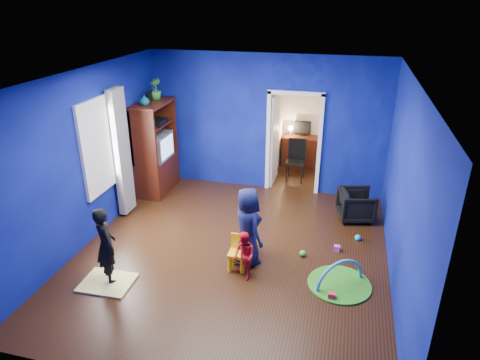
% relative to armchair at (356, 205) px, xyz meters
% --- Properties ---
extents(floor, '(5.00, 5.50, 0.01)m').
position_rel_armchair_xyz_m(floor, '(-1.97, -1.74, -0.29)').
color(floor, black).
rests_on(floor, ground).
extents(ceiling, '(5.00, 5.50, 0.01)m').
position_rel_armchair_xyz_m(ceiling, '(-1.97, -1.74, 2.61)').
color(ceiling, white).
rests_on(ceiling, wall_back).
extents(wall_back, '(5.00, 0.02, 2.90)m').
position_rel_armchair_xyz_m(wall_back, '(-1.97, 1.01, 1.16)').
color(wall_back, '#090D66').
rests_on(wall_back, floor).
extents(wall_front, '(5.00, 0.02, 2.90)m').
position_rel_armchair_xyz_m(wall_front, '(-1.97, -4.49, 1.16)').
color(wall_front, '#090D66').
rests_on(wall_front, floor).
extents(wall_left, '(0.02, 5.50, 2.90)m').
position_rel_armchair_xyz_m(wall_left, '(-4.47, -1.74, 1.16)').
color(wall_left, '#090D66').
rests_on(wall_left, floor).
extents(wall_right, '(0.02, 5.50, 2.90)m').
position_rel_armchair_xyz_m(wall_right, '(0.53, -1.74, 1.16)').
color(wall_right, '#090D66').
rests_on(wall_right, floor).
extents(alcove, '(1.00, 1.75, 2.50)m').
position_rel_armchair_xyz_m(alcove, '(-1.37, 1.89, 0.96)').
color(alcove, silver).
rests_on(alcove, floor).
extents(armchair, '(0.77, 0.76, 0.58)m').
position_rel_armchair_xyz_m(armchair, '(0.00, 0.00, 0.00)').
color(armchair, black).
rests_on(armchair, floor).
extents(child_black, '(0.52, 0.51, 1.21)m').
position_rel_armchair_xyz_m(child_black, '(-3.56, -2.87, 0.31)').
color(child_black, black).
rests_on(child_black, floor).
extents(child_navy, '(0.73, 0.74, 1.29)m').
position_rel_armchair_xyz_m(child_navy, '(-1.67, -1.90, 0.35)').
color(child_navy, '#0E0F34').
rests_on(child_navy, floor).
extents(toddler_red, '(0.47, 0.47, 0.77)m').
position_rel_armchair_xyz_m(toddler_red, '(-1.62, -2.31, 0.09)').
color(toddler_red, red).
rests_on(toddler_red, floor).
extents(vase, '(0.24, 0.24, 0.21)m').
position_rel_armchair_xyz_m(vase, '(-4.19, -0.02, 1.77)').
color(vase, '#0C5A60').
rests_on(vase, tv_armoire).
extents(potted_plant, '(0.26, 0.26, 0.43)m').
position_rel_armchair_xyz_m(potted_plant, '(-4.19, 0.50, 1.88)').
color(potted_plant, '#308631').
rests_on(potted_plant, tv_armoire).
extents(tv_armoire, '(0.58, 1.14, 1.96)m').
position_rel_armchair_xyz_m(tv_armoire, '(-4.19, 0.28, 0.69)').
color(tv_armoire, '#3D190A').
rests_on(tv_armoire, floor).
extents(crt_tv, '(0.46, 0.70, 0.54)m').
position_rel_armchair_xyz_m(crt_tv, '(-4.15, 0.28, 0.73)').
color(crt_tv, silver).
rests_on(crt_tv, tv_armoire).
extents(yellow_blanket, '(0.77, 0.62, 0.03)m').
position_rel_armchair_xyz_m(yellow_blanket, '(-3.56, -2.97, -0.28)').
color(yellow_blanket, '#F2E07A').
rests_on(yellow_blanket, floor).
extents(hopper_ball, '(0.38, 0.38, 0.38)m').
position_rel_armchair_xyz_m(hopper_ball, '(-1.72, -1.65, -0.10)').
color(hopper_ball, yellow).
rests_on(hopper_ball, floor).
extents(kid_chair, '(0.29, 0.29, 0.50)m').
position_rel_armchair_xyz_m(kid_chair, '(-1.77, -2.11, -0.04)').
color(kid_chair, yellow).
rests_on(kid_chair, floor).
extents(play_mat, '(0.93, 0.93, 0.02)m').
position_rel_armchair_xyz_m(play_mat, '(-0.20, -2.15, -0.28)').
color(play_mat, green).
rests_on(play_mat, floor).
extents(toy_arch, '(0.68, 0.57, 0.84)m').
position_rel_armchair_xyz_m(toy_arch, '(-0.20, -2.15, -0.27)').
color(toy_arch, '#3F8CD8').
rests_on(toy_arch, floor).
extents(window_left, '(0.03, 0.95, 1.55)m').
position_rel_armchair_xyz_m(window_left, '(-4.46, -1.39, 1.26)').
color(window_left, white).
rests_on(window_left, wall_left).
extents(curtain, '(0.14, 0.42, 2.40)m').
position_rel_armchair_xyz_m(curtain, '(-4.34, -0.84, 0.96)').
color(curtain, slate).
rests_on(curtain, floor).
extents(doorway, '(1.16, 0.10, 2.10)m').
position_rel_armchair_xyz_m(doorway, '(-1.37, 1.01, 0.76)').
color(doorway, white).
rests_on(doorway, floor).
extents(study_desk, '(0.88, 0.44, 0.75)m').
position_rel_armchair_xyz_m(study_desk, '(-1.37, 2.52, 0.08)').
color(study_desk, '#3D140A').
rests_on(study_desk, floor).
extents(desk_monitor, '(0.40, 0.05, 0.32)m').
position_rel_armchair_xyz_m(desk_monitor, '(-1.37, 2.64, 0.66)').
color(desk_monitor, black).
rests_on(desk_monitor, study_desk).
extents(desk_lamp, '(0.14, 0.14, 0.14)m').
position_rel_armchair_xyz_m(desk_lamp, '(-1.65, 2.58, 0.64)').
color(desk_lamp, '#FFD88C').
rests_on(desk_lamp, study_desk).
extents(folding_chair, '(0.40, 0.40, 0.92)m').
position_rel_armchair_xyz_m(folding_chair, '(-1.37, 1.56, 0.17)').
color(folding_chair, black).
rests_on(folding_chair, floor).
extents(book_shelf, '(0.88, 0.24, 0.04)m').
position_rel_armchair_xyz_m(book_shelf, '(-1.37, 2.63, 1.73)').
color(book_shelf, white).
rests_on(book_shelf, study_desk).
extents(toy_0, '(0.10, 0.08, 0.10)m').
position_rel_armchair_xyz_m(toy_0, '(-0.30, -2.50, -0.24)').
color(toy_0, '#F82935').
rests_on(toy_0, floor).
extents(toy_1, '(0.11, 0.11, 0.11)m').
position_rel_armchair_xyz_m(toy_1, '(0.06, -0.79, -0.24)').
color(toy_1, '#28A0E5').
rests_on(toy_1, floor).
extents(toy_2, '(0.11, 0.11, 0.11)m').
position_rel_armchair_xyz_m(toy_2, '(-0.82, -1.52, -0.24)').
color(toy_2, green).
rests_on(toy_2, floor).
extents(toy_3, '(0.10, 0.08, 0.10)m').
position_rel_armchair_xyz_m(toy_3, '(-0.28, -1.22, -0.24)').
color(toy_3, '#CE4DB5').
rests_on(toy_3, floor).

